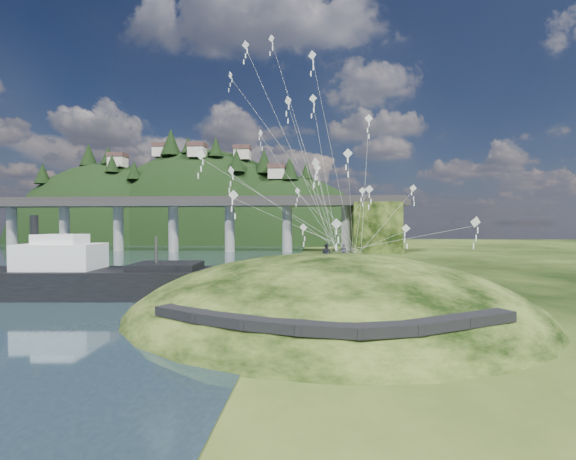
{
  "coord_description": "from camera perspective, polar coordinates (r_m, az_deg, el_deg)",
  "views": [
    {
      "loc": [
        6.83,
        -31.64,
        7.66
      ],
      "look_at": [
        4.0,
        6.0,
        7.0
      ],
      "focal_mm": 24.0,
      "sensor_mm": 36.0,
      "label": 1
    }
  ],
  "objects": [
    {
      "name": "bridge",
      "position": [
        107.03,
        -13.84,
        2.07
      ],
      "size": [
        160.0,
        11.0,
        15.0
      ],
      "color": "#2D2B2B",
      "rests_on": "ground"
    },
    {
      "name": "kite_flyers",
      "position": [
        34.46,
        6.36,
        -2.0
      ],
      "size": [
        2.51,
        2.51,
        1.87
      ],
      "color": "#23252F",
      "rests_on": "ground"
    },
    {
      "name": "wooden_dock",
      "position": [
        40.91,
        -11.96,
        -9.17
      ],
      "size": [
        14.35,
        6.86,
        1.03
      ],
      "color": "#331C14",
      "rests_on": "ground"
    },
    {
      "name": "work_barge",
      "position": [
        45.43,
        -27.42,
        -6.1
      ],
      "size": [
        24.73,
        8.46,
        8.5
      ],
      "color": "black",
      "rests_on": "ground"
    },
    {
      "name": "ground",
      "position": [
        33.26,
        -7.85,
        -12.32
      ],
      "size": [
        320.0,
        320.0,
        0.0
      ],
      "primitive_type": "plane",
      "color": "black",
      "rests_on": "ground"
    },
    {
      "name": "kite_swarm",
      "position": [
        36.28,
        4.03,
        11.33
      ],
      "size": [
        19.36,
        17.62,
        20.72
      ],
      "color": "white",
      "rests_on": "ground"
    },
    {
      "name": "footpath",
      "position": [
        22.6,
        5.93,
        -13.28
      ],
      "size": [
        22.29,
        5.84,
        0.83
      ],
      "color": "black",
      "rests_on": "ground"
    },
    {
      "name": "grass_hill",
      "position": [
        34.88,
        6.26,
        -14.23
      ],
      "size": [
        36.0,
        32.0,
        13.0
      ],
      "color": "black",
      "rests_on": "ground"
    },
    {
      "name": "far_ridge",
      "position": [
        162.56,
        -13.83,
        -4.36
      ],
      "size": [
        153.0,
        70.0,
        94.5
      ],
      "color": "black",
      "rests_on": "ground"
    }
  ]
}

